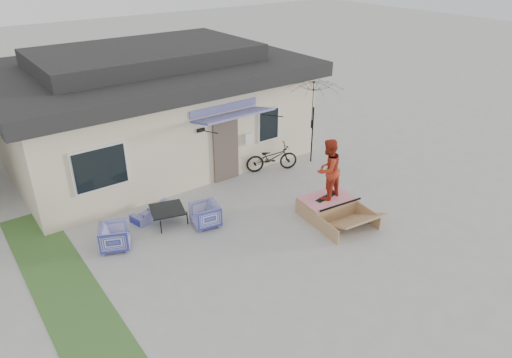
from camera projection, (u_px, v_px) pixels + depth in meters
ground at (287, 250)px, 12.34m from camera, size 90.00×90.00×0.00m
grass_strip at (64, 287)px, 11.03m from camera, size 1.40×8.00×0.01m
house at (150, 105)px, 17.21m from camera, size 10.80×8.49×4.10m
loveseat at (153, 209)px, 13.76m from camera, size 1.39×0.71×0.52m
armchair_left at (115, 236)px, 12.28m from camera, size 0.94×0.96×0.77m
armchair_right at (205, 214)px, 13.28m from camera, size 0.81×0.85×0.76m
coffee_table at (168, 216)px, 13.48m from camera, size 1.15×1.15×0.46m
bicycle at (272, 155)px, 16.45m from camera, size 1.97×1.31×1.19m
patio_umbrella at (313, 117)px, 16.60m from camera, size 2.40×2.30×2.20m
skate_ramp at (326, 206)px, 13.94m from camera, size 1.72×2.16×0.50m
skateboard at (326, 197)px, 13.85m from camera, size 0.79×0.30×0.05m
skater at (328, 168)px, 13.43m from camera, size 1.00×0.84×1.84m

